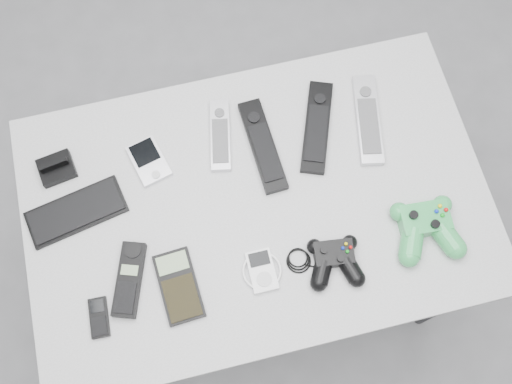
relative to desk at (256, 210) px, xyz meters
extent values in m
plane|color=slate|center=(-0.01, -0.02, -0.67)|extent=(3.50, 3.50, 0.00)
cube|color=gray|center=(0.00, 0.00, 0.05)|extent=(1.09, 0.70, 0.03)
cylinder|color=black|center=(0.50, -0.30, -0.32)|extent=(0.04, 0.04, 0.70)
cylinder|color=black|center=(-0.50, 0.30, -0.32)|extent=(0.04, 0.04, 0.70)
cylinder|color=black|center=(0.50, 0.30, -0.32)|extent=(0.04, 0.04, 0.70)
cube|color=black|center=(-0.42, 0.07, 0.07)|extent=(0.24, 0.14, 0.01)
cube|color=black|center=(-0.44, 0.19, 0.09)|extent=(0.09, 0.08, 0.04)
cube|color=silver|center=(-0.23, 0.16, 0.07)|extent=(0.10, 0.13, 0.02)
cube|color=silver|center=(-0.05, 0.19, 0.07)|extent=(0.08, 0.19, 0.02)
cube|color=black|center=(0.05, 0.13, 0.08)|extent=(0.07, 0.25, 0.02)
cube|color=black|center=(0.19, 0.15, 0.08)|extent=(0.14, 0.25, 0.02)
cube|color=#B7B7BE|center=(0.32, 0.14, 0.08)|extent=(0.10, 0.24, 0.02)
cube|color=black|center=(-0.40, -0.18, 0.07)|extent=(0.04, 0.09, 0.01)
cube|color=black|center=(-0.32, -0.11, 0.08)|extent=(0.10, 0.18, 0.03)
cube|color=black|center=(-0.22, -0.15, 0.07)|extent=(0.09, 0.17, 0.02)
cube|color=silver|center=(-0.03, -0.16, 0.07)|extent=(0.09, 0.10, 0.02)
camera|label=1|loc=(-0.11, -0.44, 1.40)|focal=42.00mm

